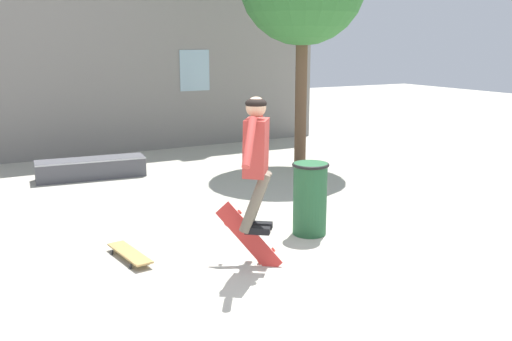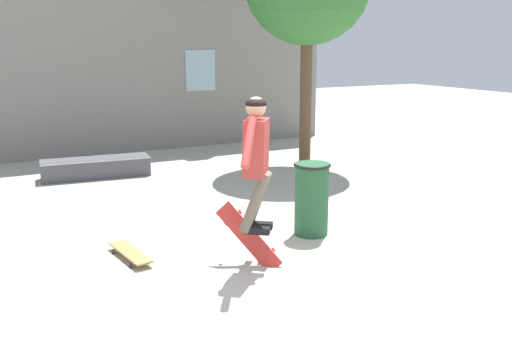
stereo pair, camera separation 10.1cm
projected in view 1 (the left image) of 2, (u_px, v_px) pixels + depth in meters
name	position (u px, v px, depth m)	size (l,w,h in m)	color
ground_plane	(291.00, 284.00, 5.64)	(40.00, 40.00, 0.00)	#B2AD9E
building_backdrop	(96.00, 40.00, 11.73)	(10.96, 0.52, 5.49)	gray
skate_ledge	(91.00, 168.00, 9.98)	(1.89, 0.69, 0.34)	#4C4C51
trash_bin	(310.00, 197.00, 7.02)	(0.46, 0.46, 0.90)	#235633
skater	(256.00, 153.00, 5.83)	(0.82, 1.03, 1.42)	#B23833
skateboard_flipping	(249.00, 238.00, 6.11)	(0.55, 0.54, 0.76)	red
skateboard_resting	(130.00, 253.00, 6.28)	(0.30, 0.83, 0.08)	#AD894C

